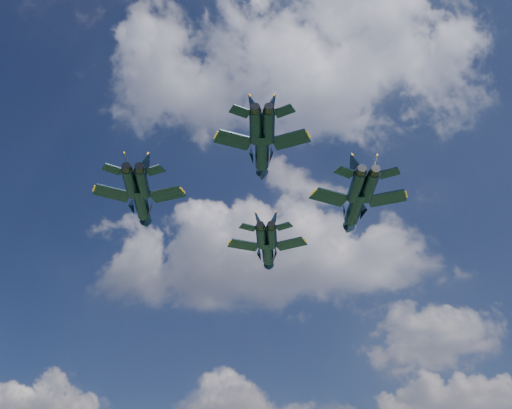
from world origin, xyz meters
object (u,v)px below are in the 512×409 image
object	(u,v)px
jet_lead	(268,252)
jet_left	(142,204)
jet_slot	(262,152)
jet_right	(355,208)

from	to	relation	value
jet_lead	jet_left	world-z (taller)	jet_lead
jet_slot	jet_right	bearing A→B (deg)	44.61
jet_right	jet_lead	bearing A→B (deg)	122.54
jet_lead	jet_slot	bearing A→B (deg)	-89.30
jet_lead	jet_left	bearing A→B (deg)	-135.30
jet_right	jet_slot	bearing A→B (deg)	-138.18
jet_lead	jet_right	xyz separation A→B (m)	(15.38, -15.48, -2.46)
jet_left	jet_right	xyz separation A→B (m)	(31.32, 4.62, -1.37)
jet_right	jet_slot	world-z (taller)	jet_right
jet_left	jet_slot	xyz separation A→B (m)	(20.07, -10.91, -1.47)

